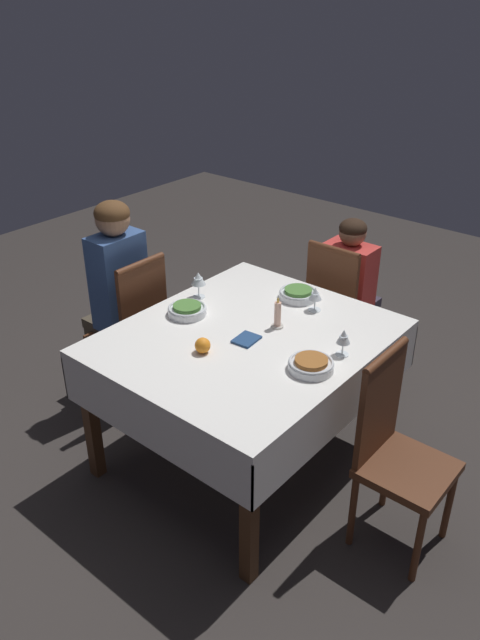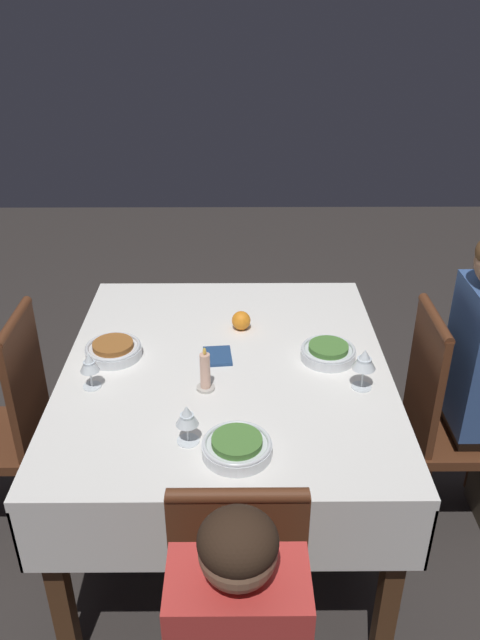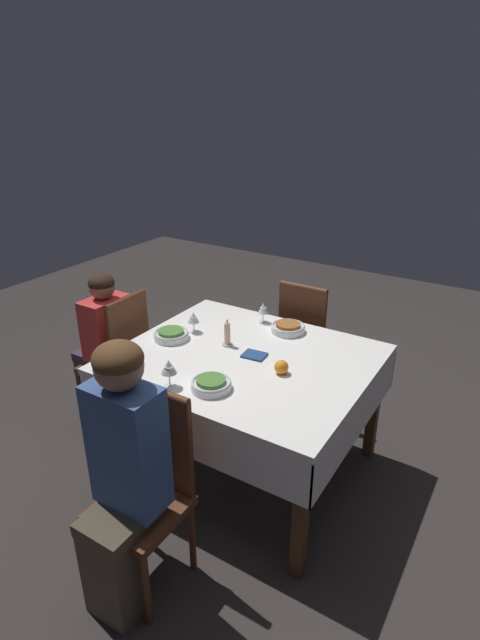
{
  "view_description": "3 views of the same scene",
  "coord_description": "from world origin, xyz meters",
  "px_view_note": "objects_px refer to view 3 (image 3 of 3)",
  "views": [
    {
      "loc": [
        2.03,
        1.65,
        2.28
      ],
      "look_at": [
        0.1,
        0.04,
        0.89
      ],
      "focal_mm": 35.0,
      "sensor_mm": 36.0,
      "label": 1
    },
    {
      "loc": [
        -1.88,
        -0.04,
        1.97
      ],
      "look_at": [
        0.08,
        -0.05,
        0.89
      ],
      "focal_mm": 35.0,
      "sensor_mm": 36.0,
      "label": 2
    },
    {
      "loc": [
        1.25,
        -2.06,
        2.05
      ],
      "look_at": [
        -0.07,
        0.07,
        0.93
      ],
      "focal_mm": 28.0,
      "sensor_mm": 36.0,
      "label": 3
    }
  ],
  "objects_px": {
    "chair_north": "(307,340)",
    "wine_glass_south": "(169,368)",
    "chair_south": "(149,483)",
    "wine_glass_north": "(263,309)",
    "candle_centerpiece": "(227,335)",
    "napkin_red_folded": "(254,355)",
    "orange_fruit": "(281,367)",
    "wine_glass_west": "(193,318)",
    "chair_west": "(121,357)",
    "person_adult_denim": "(122,468)",
    "bowl_north": "(288,327)",
    "dining_table": "(245,370)",
    "person_child_red": "(102,342)",
    "bowl_south": "(211,384)",
    "bowl_west": "(171,334)"
  },
  "relations": [
    {
      "from": "chair_south",
      "to": "chair_north",
      "type": "bearing_deg",
      "value": 90.39
    },
    {
      "from": "chair_north",
      "to": "napkin_red_folded",
      "type": "relative_size",
      "value": 7.1
    },
    {
      "from": "wine_glass_north",
      "to": "candle_centerpiece",
      "type": "bearing_deg",
      "value": -92.45
    },
    {
      "from": "dining_table",
      "to": "bowl_south",
      "type": "relative_size",
      "value": 6.75
    },
    {
      "from": "person_child_red",
      "to": "wine_glass_west",
      "type": "relative_size",
      "value": 8.19
    },
    {
      "from": "napkin_red_folded",
      "to": "wine_glass_north",
      "type": "bearing_deg",
      "value": 113.51
    },
    {
      "from": "bowl_south",
      "to": "person_child_red",
      "type": "bearing_deg",
      "value": 163.49
    },
    {
      "from": "chair_south",
      "to": "bowl_north",
      "type": "height_order",
      "value": "chair_south"
    },
    {
      "from": "wine_glass_west",
      "to": "bowl_north",
      "type": "height_order",
      "value": "wine_glass_west"
    },
    {
      "from": "chair_north",
      "to": "wine_glass_north",
      "type": "height_order",
      "value": "chair_north"
    },
    {
      "from": "chair_north",
      "to": "wine_glass_south",
      "type": "height_order",
      "value": "chair_north"
    },
    {
      "from": "chair_west",
      "to": "person_adult_denim",
      "type": "xyz_separation_m",
      "value": [
        0.94,
        -0.93,
        0.19
      ]
    },
    {
      "from": "chair_north",
      "to": "person_child_red",
      "type": "height_order",
      "value": "person_child_red"
    },
    {
      "from": "chair_north",
      "to": "person_child_red",
      "type": "relative_size",
      "value": 0.9
    },
    {
      "from": "person_adult_denim",
      "to": "wine_glass_south",
      "type": "bearing_deg",
      "value": 107.8
    },
    {
      "from": "person_child_red",
      "to": "orange_fruit",
      "type": "bearing_deg",
      "value": 89.27
    },
    {
      "from": "dining_table",
      "to": "chair_west",
      "type": "xyz_separation_m",
      "value": [
        -0.92,
        -0.04,
        -0.16
      ]
    },
    {
      "from": "bowl_south",
      "to": "wine_glass_north",
      "type": "distance_m",
      "value": 0.84
    },
    {
      "from": "chair_north",
      "to": "person_child_red",
      "type": "bearing_deg",
      "value": 38.69
    },
    {
      "from": "candle_centerpiece",
      "to": "napkin_red_folded",
      "type": "bearing_deg",
      "value": -9.9
    },
    {
      "from": "person_adult_denim",
      "to": "napkin_red_folded",
      "type": "bearing_deg",
      "value": 88.43
    },
    {
      "from": "chair_south",
      "to": "person_adult_denim",
      "type": "xyz_separation_m",
      "value": [
        0.0,
        -0.14,
        0.19
      ]
    },
    {
      "from": "chair_west",
      "to": "person_adult_denim",
      "type": "height_order",
      "value": "person_adult_denim"
    },
    {
      "from": "dining_table",
      "to": "orange_fruit",
      "type": "relative_size",
      "value": 18.22
    },
    {
      "from": "bowl_north",
      "to": "napkin_red_folded",
      "type": "bearing_deg",
      "value": -92.05
    },
    {
      "from": "wine_glass_north",
      "to": "orange_fruit",
      "type": "relative_size",
      "value": 1.79
    },
    {
      "from": "wine_glass_south",
      "to": "candle_centerpiece",
      "type": "bearing_deg",
      "value": 90.77
    },
    {
      "from": "bowl_south",
      "to": "chair_west",
      "type": "bearing_deg",
      "value": 160.98
    },
    {
      "from": "bowl_west",
      "to": "napkin_red_folded",
      "type": "xyz_separation_m",
      "value": [
        0.52,
        0.07,
        -0.02
      ]
    },
    {
      "from": "chair_south",
      "to": "orange_fruit",
      "type": "relative_size",
      "value": 12.84
    },
    {
      "from": "dining_table",
      "to": "chair_south",
      "type": "distance_m",
      "value": 0.84
    },
    {
      "from": "chair_west",
      "to": "person_adult_denim",
      "type": "relative_size",
      "value": 0.76
    },
    {
      "from": "person_child_red",
      "to": "wine_glass_south",
      "type": "xyz_separation_m",
      "value": [
        0.93,
        -0.42,
        0.28
      ]
    },
    {
      "from": "candle_centerpiece",
      "to": "bowl_south",
      "type": "bearing_deg",
      "value": -66.38
    },
    {
      "from": "orange_fruit",
      "to": "bowl_north",
      "type": "bearing_deg",
      "value": 113.04
    },
    {
      "from": "person_child_red",
      "to": "wine_glass_west",
      "type": "height_order",
      "value": "person_child_red"
    },
    {
      "from": "chair_west",
      "to": "napkin_red_folded",
      "type": "relative_size",
      "value": 7.1
    },
    {
      "from": "chair_south",
      "to": "chair_west",
      "type": "xyz_separation_m",
      "value": [
        -0.94,
        0.79,
        0.0
      ]
    },
    {
      "from": "chair_south",
      "to": "wine_glass_west",
      "type": "xyz_separation_m",
      "value": [
        -0.44,
        0.94,
        0.34
      ]
    },
    {
      "from": "wine_glass_south",
      "to": "bowl_north",
      "type": "bearing_deg",
      "value": 76.71
    },
    {
      "from": "wine_glass_north",
      "to": "wine_glass_west",
      "type": "bearing_deg",
      "value": -129.7
    },
    {
      "from": "bowl_west",
      "to": "dining_table",
      "type": "bearing_deg",
      "value": 4.51
    },
    {
      "from": "chair_west",
      "to": "dining_table",
      "type": "bearing_deg",
      "value": 92.43
    },
    {
      "from": "dining_table",
      "to": "person_adult_denim",
      "type": "height_order",
      "value": "person_adult_denim"
    },
    {
      "from": "chair_south",
      "to": "wine_glass_north",
      "type": "bearing_deg",
      "value": 96.91
    },
    {
      "from": "wine_glass_south",
      "to": "bowl_south",
      "type": "bearing_deg",
      "value": 26.16
    },
    {
      "from": "bowl_north",
      "to": "chair_north",
      "type": "bearing_deg",
      "value": 97.12
    },
    {
      "from": "bowl_north",
      "to": "chair_south",
      "type": "bearing_deg",
      "value": -91.9
    },
    {
      "from": "wine_glass_west",
      "to": "bowl_north",
      "type": "relative_size",
      "value": 0.63
    },
    {
      "from": "chair_west",
      "to": "chair_north",
      "type": "height_order",
      "value": "same"
    }
  ]
}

